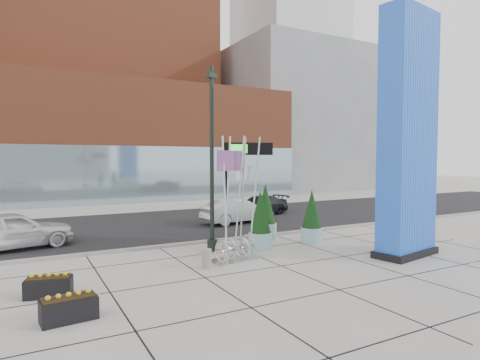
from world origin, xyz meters
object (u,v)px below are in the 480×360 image
blue_pylon (408,138)px  overhead_street_sign (242,157)px  public_art_sculpture (236,228)px  car_white_west (12,231)px  lamp_post (212,176)px  concrete_bollard (207,259)px  car_silver_mid (237,211)px

blue_pylon → overhead_street_sign: bearing=124.8°
blue_pylon → public_art_sculpture: 7.64m
car_white_west → overhead_street_sign: bearing=-125.9°
lamp_post → concrete_bollard: 3.91m
blue_pylon → concrete_bollard: (-7.77, 2.07, -4.34)m
public_art_sculpture → concrete_bollard: public_art_sculpture is taller
concrete_bollard → overhead_street_sign: size_ratio=0.15×
overhead_street_sign → car_silver_mid: overhead_street_sign is taller
car_white_west → car_silver_mid: 11.88m
lamp_post → car_silver_mid: size_ratio=1.73×
car_white_west → blue_pylon: bearing=-135.0°
lamp_post → overhead_street_sign: bearing=13.4°
lamp_post → overhead_street_sign: lamp_post is taller
lamp_post → public_art_sculpture: 2.63m
overhead_street_sign → car_white_west: (-9.06, 3.82, -3.11)m
blue_pylon → lamp_post: bearing=135.4°
blue_pylon → lamp_post: (-6.46, 4.46, -1.53)m
blue_pylon → overhead_street_sign: (-4.82, 4.85, -0.74)m
blue_pylon → car_white_west: (-13.88, 8.68, -3.86)m
concrete_bollard → car_silver_mid: (5.65, 8.30, 0.39)m
blue_pylon → overhead_street_sign: 6.88m
lamp_post → public_art_sculpture: size_ratio=1.62×
car_silver_mid → concrete_bollard: bearing=138.1°
overhead_street_sign → car_silver_mid: size_ratio=1.03×
concrete_bollard → car_white_west: car_white_west is taller
car_silver_mid → public_art_sculpture: bearing=144.0°
car_white_west → car_silver_mid: size_ratio=1.08×
blue_pylon → car_silver_mid: size_ratio=2.17×
blue_pylon → car_silver_mid: 11.29m
public_art_sculpture → concrete_bollard: (-1.48, -0.58, -0.91)m
overhead_street_sign → car_white_west: overhead_street_sign is taller
lamp_post → public_art_sculpture: (0.18, -1.81, -1.90)m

